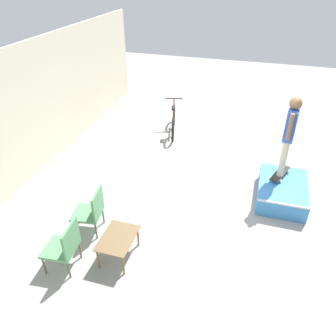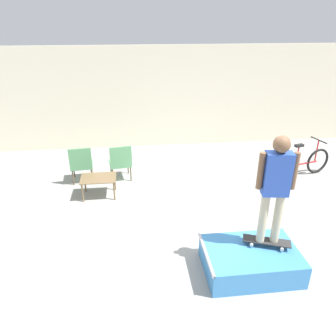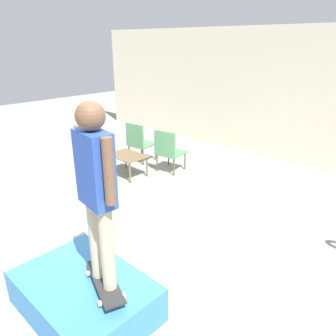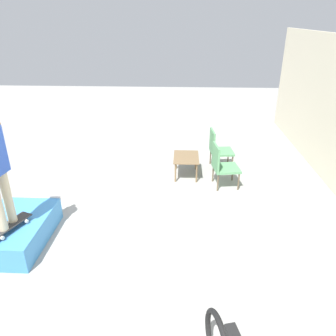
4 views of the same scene
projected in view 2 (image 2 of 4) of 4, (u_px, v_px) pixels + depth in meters
ground_plane at (187, 229)px, 6.28m from camera, size 24.00×24.00×0.00m
house_wall_back at (162, 98)px, 9.78m from camera, size 12.00×0.06×3.00m
skate_ramp_box at (250, 260)px, 5.19m from camera, size 1.48×1.01×0.42m
skateboard_on_ramp at (267, 241)px, 5.18m from camera, size 0.76×0.45×0.07m
person_skater at (276, 183)px, 4.74m from camera, size 0.57×0.25×1.74m
coffee_table at (99, 180)px, 7.30m from camera, size 0.78×0.56×0.46m
patio_chair_left at (81, 163)px, 7.87m from camera, size 0.57×0.57×0.93m
patio_chair_right at (120, 161)px, 7.97m from camera, size 0.59×0.59×0.93m
bicycle at (302, 163)px, 8.23m from camera, size 1.66×0.59×0.94m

